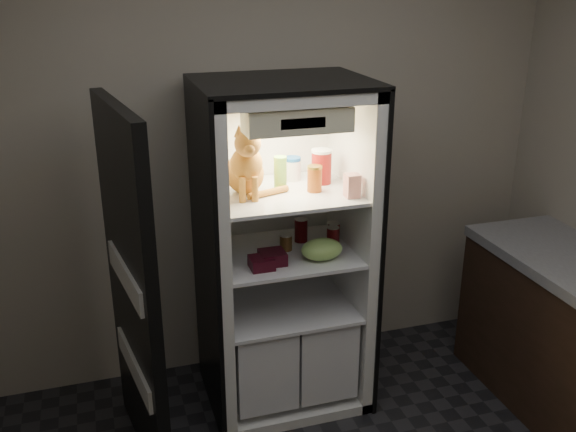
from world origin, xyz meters
name	(u,v)px	position (x,y,z in m)	size (l,w,h in m)	color
room_shell	(402,218)	(0.00, 0.00, 1.62)	(3.60, 3.60, 3.60)	white
refrigerator	(282,271)	(0.00, 1.38, 0.79)	(0.90, 0.72, 1.88)	white
fridge_door	(133,296)	(-0.84, 1.09, 0.91)	(0.19, 0.87, 1.85)	black
tabby_cat	(246,167)	(-0.21, 1.33, 1.44)	(0.33, 0.39, 0.40)	#BB6218
parmesan_shaker	(280,173)	(-0.01, 1.36, 1.38)	(0.07, 0.07, 0.18)	green
mayo_tub	(292,169)	(0.10, 1.50, 1.36)	(0.09, 0.09, 0.13)	white
salsa_jar	(315,179)	(0.15, 1.27, 1.36)	(0.08, 0.08, 0.14)	maroon
pepper_jar	(321,166)	(0.23, 1.40, 1.38)	(0.11, 0.11, 0.19)	#A81618
cream_carton	(352,186)	(0.30, 1.13, 1.35)	(0.07, 0.07, 0.12)	white
soda_can_a	(301,230)	(0.13, 1.43, 1.01)	(0.07, 0.07, 0.14)	black
soda_can_b	(334,233)	(0.29, 1.34, 1.00)	(0.07, 0.07, 0.13)	black
soda_can_c	(333,238)	(0.27, 1.29, 1.00)	(0.07, 0.07, 0.13)	black
condiment_jar	(286,242)	(0.01, 1.34, 0.99)	(0.07, 0.07, 0.10)	brown
grape_bag	(322,249)	(0.16, 1.17, 1.00)	(0.23, 0.17, 0.11)	#A1D061
berry_box_left	(262,263)	(-0.18, 1.15, 0.97)	(0.12, 0.12, 0.06)	#440B17
berry_box_right	(272,257)	(-0.11, 1.20, 0.97)	(0.13, 0.13, 0.07)	#440B17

